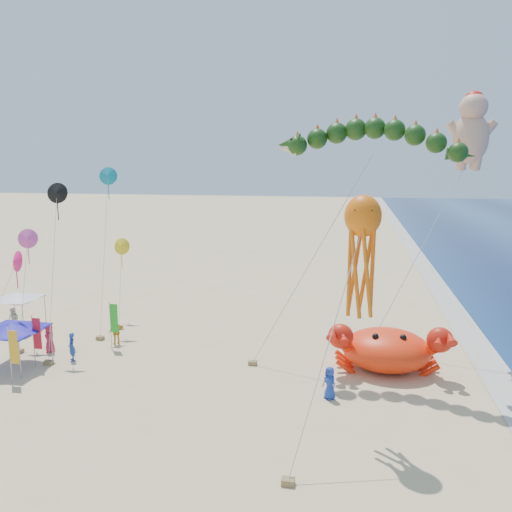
% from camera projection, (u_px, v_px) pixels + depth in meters
% --- Properties ---
extents(ground, '(320.00, 320.00, 0.00)m').
position_uv_depth(ground, '(283.00, 374.00, 28.69)').
color(ground, '#D1B784').
rests_on(ground, ground).
extents(foam_strip, '(320.00, 320.00, 0.00)m').
position_uv_depth(foam_strip, '(508.00, 392.00, 26.39)').
color(foam_strip, silver).
rests_on(foam_strip, ground).
extents(crab_inflatable, '(6.90, 4.61, 3.02)m').
position_uv_depth(crab_inflatable, '(386.00, 349.00, 29.04)').
color(crab_inflatable, '#FF300D').
rests_on(crab_inflatable, ground).
extents(dragon_kite, '(11.89, 2.75, 14.11)m').
position_uv_depth(dragon_kite, '(371.00, 145.00, 27.53)').
color(dragon_kite, '#15370F').
rests_on(dragon_kite, ground).
extents(cherub_kite, '(7.00, 3.01, 16.24)m').
position_uv_depth(cherub_kite, '(471.00, 129.00, 30.32)').
color(cherub_kite, '#DBA485').
rests_on(cherub_kite, ground).
extents(octopus_kite, '(3.48, 5.41, 10.66)m').
position_uv_depth(octopus_kite, '(361.00, 247.00, 21.16)').
color(octopus_kite, orange).
rests_on(octopus_kite, ground).
extents(canopy_blue, '(3.57, 3.57, 2.71)m').
position_uv_depth(canopy_blue, '(12.00, 327.00, 29.45)').
color(canopy_blue, gray).
rests_on(canopy_blue, ground).
extents(canopy_white, '(3.11, 3.11, 2.71)m').
position_uv_depth(canopy_white, '(17.00, 296.00, 36.37)').
color(canopy_white, gray).
rests_on(canopy_white, ground).
extents(feather_flags, '(10.24, 7.03, 3.20)m').
position_uv_depth(feather_flags, '(39.00, 326.00, 30.98)').
color(feather_flags, gray).
rests_on(feather_flags, ground).
extents(beachgoers, '(23.80, 6.96, 1.85)m').
position_uv_depth(beachgoers, '(100.00, 340.00, 31.78)').
color(beachgoers, '#1B3DA0').
rests_on(beachgoers, ground).
extents(small_kites, '(4.94, 12.29, 11.75)m').
position_uv_depth(small_kites, '(68.00, 235.00, 33.54)').
color(small_kites, black).
rests_on(small_kites, ground).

